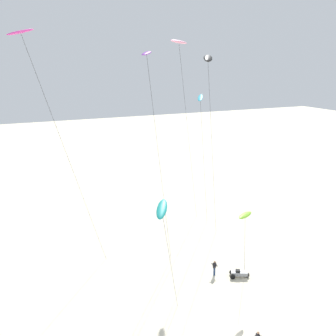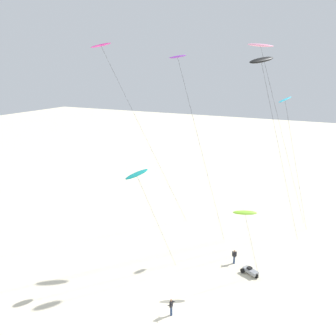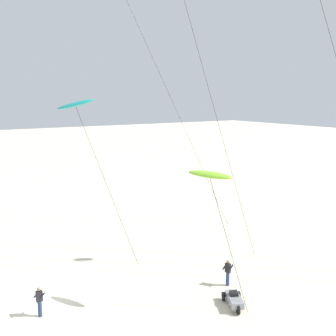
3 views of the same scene
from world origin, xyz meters
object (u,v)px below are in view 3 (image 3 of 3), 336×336
object	(u,v)px
kite_lime	(210,176)
beach_buggy	(234,299)
kite_flyer_nearest	(228,272)
kite_flyer_middle	(40,301)
kite_teal	(76,105)

from	to	relation	value
kite_lime	beach_buggy	distance (m)	7.32
kite_lime	kite_flyer_nearest	size ratio (longest dim) A/B	4.73
kite_flyer_middle	kite_lime	bearing A→B (deg)	62.58
kite_lime	beach_buggy	size ratio (longest dim) A/B	3.79
kite_lime	kite_teal	bearing A→B (deg)	-161.40
kite_lime	kite_flyer_middle	world-z (taller)	kite_lime
kite_flyer_middle	beach_buggy	distance (m)	10.70
kite_flyer_middle	beach_buggy	world-z (taller)	kite_flyer_middle
kite_flyer_nearest	kite_flyer_middle	world-z (taller)	same
kite_flyer_nearest	beach_buggy	xyz separation A→B (m)	(2.15, -1.38, -0.46)
kite_lime	kite_flyer_nearest	distance (m)	7.40
kite_flyer_nearest	kite_flyer_middle	xyz separation A→B (m)	(-2.71, -10.91, 0.00)
kite_teal	kite_lime	xyz separation A→B (m)	(10.28, 3.46, -3.53)
kite_lime	kite_flyer_middle	distance (m)	11.33
kite_lime	beach_buggy	bearing A→B (deg)	65.23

